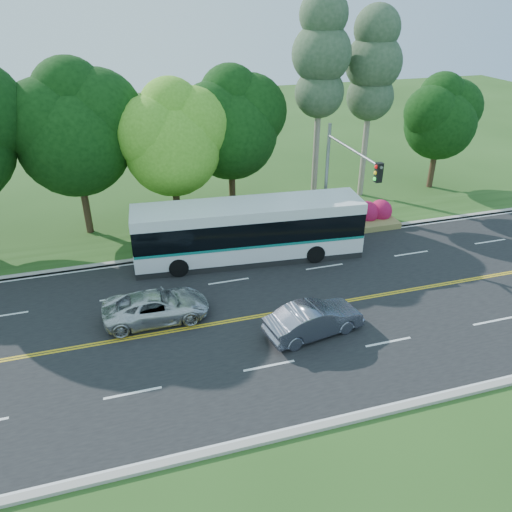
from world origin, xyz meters
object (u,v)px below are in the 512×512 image
object	(u,v)px
traffic_signal	(341,174)
suv	(157,306)
sedan	(314,320)
transit_bus	(248,232)

from	to	relation	value
traffic_signal	suv	distance (m)	12.43
traffic_signal	sedan	world-z (taller)	traffic_signal
traffic_signal	sedan	bearing A→B (deg)	-120.98
traffic_signal	transit_bus	xyz separation A→B (m)	(-5.26, 0.31, -3.00)
transit_bus	suv	distance (m)	7.38
transit_bus	suv	bearing A→B (deg)	-136.67
traffic_signal	sedan	distance (m)	9.44
sedan	suv	bearing A→B (deg)	54.73
transit_bus	sedan	distance (m)	7.77
traffic_signal	transit_bus	world-z (taller)	traffic_signal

